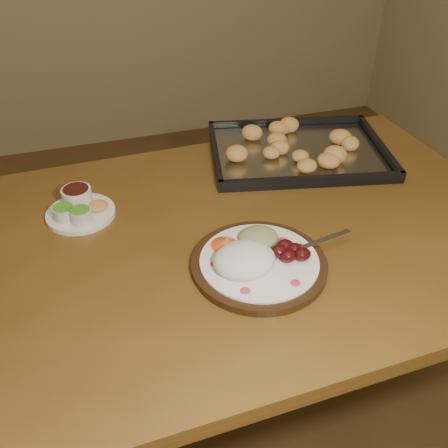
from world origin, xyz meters
name	(u,v)px	position (x,y,z in m)	size (l,w,h in m)	color
ground	(142,421)	(0.00, 0.00, 0.00)	(4.00, 4.00, 0.00)	brown
dining_table	(216,267)	(0.23, -0.07, 0.65)	(1.52, 0.94, 0.75)	brown
dinner_plate	(256,259)	(0.28, -0.20, 0.77)	(0.38, 0.29, 0.07)	black
condiment_saucer	(79,208)	(-0.06, 0.11, 0.77)	(0.17, 0.17, 0.06)	white
baking_tray	(298,150)	(0.58, 0.23, 0.77)	(0.57, 0.47, 0.05)	black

